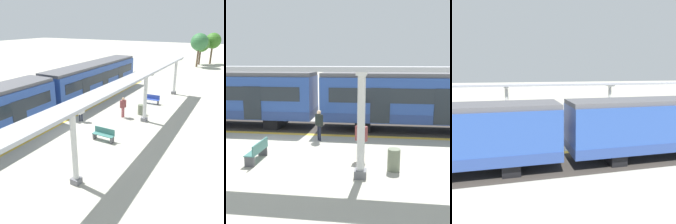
# 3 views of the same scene
# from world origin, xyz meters

# --- Properties ---
(ground_plane) EXTENTS (176.00, 176.00, 0.00)m
(ground_plane) POSITION_xyz_m (0.00, 0.00, 0.00)
(ground_plane) COLOR #ABA899
(tactile_edge_strip) EXTENTS (0.40, 34.05, 0.01)m
(tactile_edge_strip) POSITION_xyz_m (-2.89, 0.00, 0.00)
(tactile_edge_strip) COLOR gold
(tactile_edge_strip) RESTS_ON ground
(trackbed) EXTENTS (3.20, 46.05, 0.01)m
(trackbed) POSITION_xyz_m (-4.69, 0.00, 0.00)
(trackbed) COLOR #38332D
(trackbed) RESTS_ON ground
(train_far_carriage) EXTENTS (2.65, 14.01, 3.48)m
(train_far_carriage) POSITION_xyz_m (-4.68, 8.60, 1.83)
(train_far_carriage) COLOR #284999
(train_far_carriage) RESTS_ON ground
(canopy_pillar_third) EXTENTS (1.10, 0.44, 3.84)m
(canopy_pillar_third) POSITION_xyz_m (2.64, 4.31, 1.95)
(canopy_pillar_third) COLOR slate
(canopy_pillar_third) RESTS_ON ground
(canopy_beam) EXTENTS (1.20, 27.00, 0.16)m
(canopy_beam) POSITION_xyz_m (2.64, -0.01, 3.92)
(canopy_beam) COLOR #A8AAB2
(canopy_beam) RESTS_ON canopy_pillar_nearest
(bench_near_end) EXTENTS (1.50, 0.45, 0.86)m
(bench_near_end) POSITION_xyz_m (1.52, -0.08, 0.44)
(bench_near_end) COLOR #3A7069
(bench_near_end) RESTS_ON ground
(trash_bin) EXTENTS (0.48, 0.48, 0.87)m
(trash_bin) POSITION_xyz_m (1.82, 5.55, 0.44)
(trash_bin) COLOR slate
(trash_bin) RESTS_ON ground
(passenger_waiting_near_edge) EXTENTS (0.50, 0.47, 1.65)m
(passenger_waiting_near_edge) POSITION_xyz_m (-1.77, 1.91, 1.03)
(passenger_waiting_near_edge) COLOR #1B2030
(passenger_waiting_near_edge) RESTS_ON ground
(passenger_by_the_benches) EXTENTS (0.39, 0.54, 1.71)m
(passenger_by_the_benches) POSITION_xyz_m (0.79, 4.25, 1.07)
(passenger_by_the_benches) COLOR maroon
(passenger_by_the_benches) RESTS_ON ground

